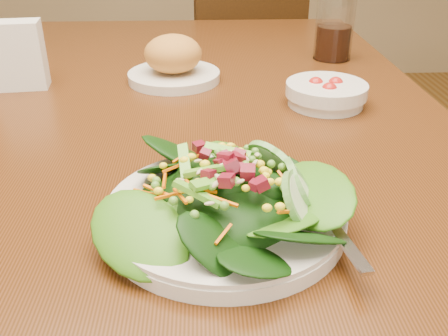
{
  "coord_description": "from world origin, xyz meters",
  "views": [
    {
      "loc": [
        0.04,
        -0.79,
        1.06
      ],
      "look_at": [
        0.06,
        -0.32,
        0.81
      ],
      "focal_mm": 40.0,
      "sensor_mm": 36.0,
      "label": 1
    }
  ],
  "objects": [
    {
      "name": "drinking_glass",
      "position": [
        0.33,
        0.29,
        0.81
      ],
      "size": [
        0.08,
        0.08,
        0.14
      ],
      "color": "silver",
      "rests_on": "dining_table"
    },
    {
      "name": "chair_far",
      "position": [
        0.19,
        1.09,
        0.49
      ],
      "size": [
        0.52,
        0.52,
        0.93
      ],
      "rotation": [
        0.0,
        0.0,
        3.39
      ],
      "color": "#321C08",
      "rests_on": "ground_plane"
    },
    {
      "name": "dining_table",
      "position": [
        0.0,
        0.0,
        0.65
      ],
      "size": [
        0.9,
        1.4,
        0.75
      ],
      "color": "#4F2813",
      "rests_on": "ground_plane"
    },
    {
      "name": "tomato_bowl",
      "position": [
        0.25,
        0.01,
        0.77
      ],
      "size": [
        0.14,
        0.14,
        0.05
      ],
      "color": "silver",
      "rests_on": "dining_table"
    },
    {
      "name": "napkin_holder",
      "position": [
        -0.3,
        0.12,
        0.81
      ],
      "size": [
        0.1,
        0.06,
        0.12
      ],
      "rotation": [
        0.0,
        0.0,
        0.12
      ],
      "color": "white",
      "rests_on": "dining_table"
    },
    {
      "name": "salad_plate",
      "position": [
        0.07,
        -0.34,
        0.78
      ],
      "size": [
        0.27,
        0.26,
        0.08
      ],
      "rotation": [
        0.0,
        0.0,
        0.17
      ],
      "color": "silver",
      "rests_on": "dining_table"
    },
    {
      "name": "bread_plate",
      "position": [
        -0.02,
        0.15,
        0.79
      ],
      "size": [
        0.18,
        0.18,
        0.09
      ],
      "color": "silver",
      "rests_on": "dining_table"
    }
  ]
}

